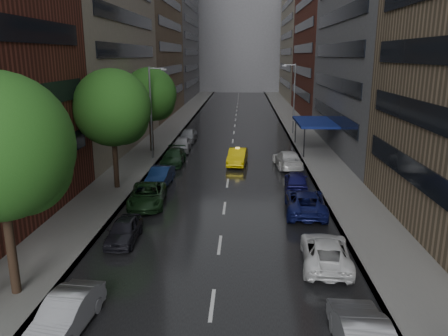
% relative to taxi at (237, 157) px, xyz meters
% --- Properties ---
extents(road, '(14.00, 140.00, 0.01)m').
position_rel_taxi_xyz_m(road, '(-0.71, 21.68, -0.77)').
color(road, black).
rests_on(road, ground).
extents(sidewalk_left, '(4.00, 140.00, 0.15)m').
position_rel_taxi_xyz_m(sidewalk_left, '(-9.71, 21.68, -0.70)').
color(sidewalk_left, gray).
rests_on(sidewalk_left, ground).
extents(sidewalk_right, '(4.00, 140.00, 0.15)m').
position_rel_taxi_xyz_m(sidewalk_right, '(8.29, 21.68, -0.70)').
color(sidewalk_right, gray).
rests_on(sidewalk_right, ground).
extents(buildings_left, '(8.00, 108.00, 38.00)m').
position_rel_taxi_xyz_m(buildings_left, '(-15.71, 30.47, 15.22)').
color(buildings_left, maroon).
rests_on(buildings_left, ground).
extents(buildings_right, '(8.05, 109.10, 36.00)m').
position_rel_taxi_xyz_m(buildings_right, '(14.29, 28.38, 14.26)').
color(buildings_right, '#937A5B').
rests_on(buildings_right, ground).
extents(building_far, '(40.00, 14.00, 32.00)m').
position_rel_taxi_xyz_m(building_far, '(-0.71, 89.68, 15.23)').
color(building_far, slate).
rests_on(building_far, ground).
extents(tree_mid, '(5.82, 5.82, 9.28)m').
position_rel_taxi_xyz_m(tree_mid, '(-9.31, -8.23, 5.58)').
color(tree_mid, '#382619').
rests_on(tree_mid, ground).
extents(tree_far, '(5.64, 5.64, 8.99)m').
position_rel_taxi_xyz_m(tree_far, '(-9.31, 5.30, 5.38)').
color(tree_far, '#382619').
rests_on(tree_far, ground).
extents(taxi, '(2.05, 4.81, 1.54)m').
position_rel_taxi_xyz_m(taxi, '(0.00, 0.00, 0.00)').
color(taxi, '#DBBB0B').
rests_on(taxi, ground).
extents(parked_cars_left, '(2.92, 42.03, 1.57)m').
position_rel_taxi_xyz_m(parked_cars_left, '(-6.11, -5.20, -0.04)').
color(parked_cars_left, gray).
rests_on(parked_cars_left, ground).
extents(parked_cars_right, '(2.90, 31.69, 1.59)m').
position_rel_taxi_xyz_m(parked_cars_right, '(4.69, -13.25, -0.01)').
color(parked_cars_right, gray).
rests_on(parked_cars_right, ground).
extents(street_lamp_left, '(1.74, 0.22, 9.00)m').
position_rel_taxi_xyz_m(street_lamp_left, '(-8.43, 1.68, 4.12)').
color(street_lamp_left, gray).
rests_on(street_lamp_left, sidewalk_left).
extents(street_lamp_right, '(1.74, 0.22, 9.00)m').
position_rel_taxi_xyz_m(street_lamp_right, '(7.01, 16.68, 4.12)').
color(street_lamp_right, gray).
rests_on(street_lamp_right, sidewalk_right).
extents(awning, '(4.00, 8.00, 3.12)m').
position_rel_taxi_xyz_m(awning, '(8.27, 6.68, 2.36)').
color(awning, navy).
rests_on(awning, sidewalk_right).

